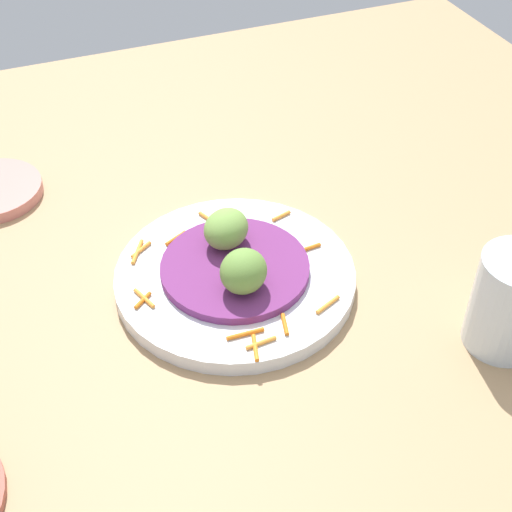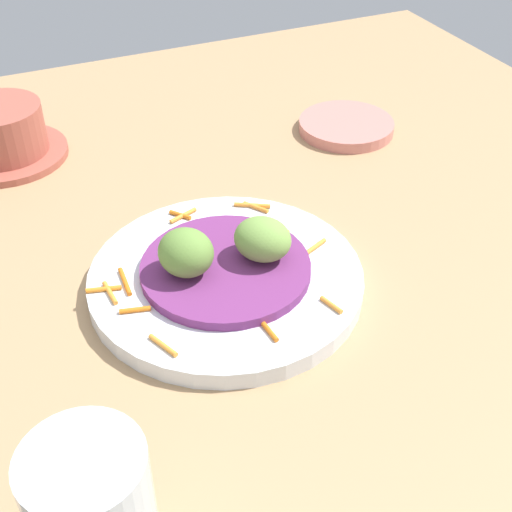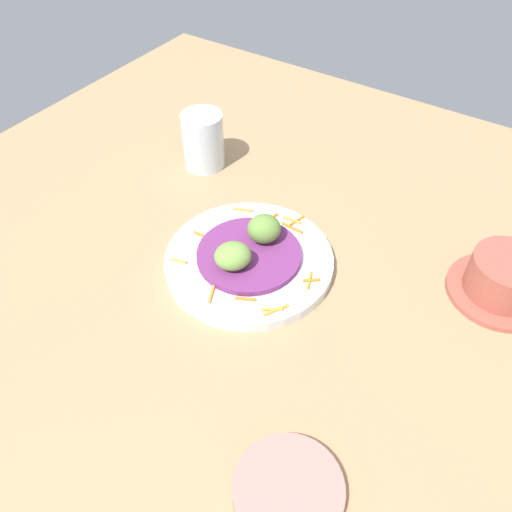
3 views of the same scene
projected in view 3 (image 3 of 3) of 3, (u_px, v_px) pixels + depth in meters
The scene contains 9 objects.
table_surface at pixel (242, 258), 74.84cm from camera, with size 110.00×110.00×2.00cm, color tan.
main_plate at pixel (249, 261), 71.96cm from camera, with size 23.32×23.32×1.60cm, color silver.
cabbage_bed at pixel (249, 254), 71.08cm from camera, with size 14.38×14.38×0.88cm, color #702D6B.
carrot_garnish at pixel (263, 257), 71.11cm from camera, with size 19.64×21.21×0.40cm.
guac_scoop_left at pixel (264, 229), 71.10cm from camera, with size 4.25×4.63×4.04cm, color olive.
guac_scoop_center at pixel (233, 256), 67.67cm from camera, with size 4.20×4.90×3.69cm, color #759E47.
side_plate_small at pixel (288, 489), 50.52cm from camera, with size 11.07×11.07×1.30cm, color tan.
terracotta_bowl at pixel (504, 279), 66.99cm from camera, with size 13.35×13.35×6.05cm.
water_glass at pixel (203, 140), 85.89cm from camera, with size 6.85×6.85×9.45cm, color silver.
Camera 3 is at (-30.42, 42.43, 54.66)cm, focal length 36.42 mm.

